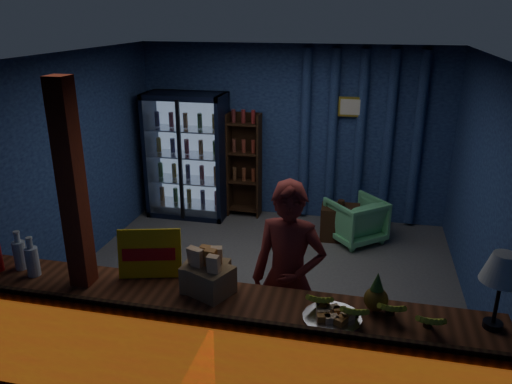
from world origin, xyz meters
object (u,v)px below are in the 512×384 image
green_chair (355,220)px  table_lamp (503,271)px  shopkeeper (288,279)px  pastry_tray (332,317)px

green_chair → table_lamp: 3.58m
green_chair → shopkeeper: bearing=39.2°
shopkeeper → pastry_tray: 0.76m
shopkeeper → table_lamp: size_ratio=3.06×
shopkeeper → pastry_tray: bearing=-52.3°
pastry_tray → green_chair: bearing=88.7°
shopkeeper → pastry_tray: (0.42, -0.63, 0.10)m
table_lamp → shopkeeper: bearing=162.6°
pastry_tray → table_lamp: size_ratio=0.75×
green_chair → table_lamp: bearing=66.7°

